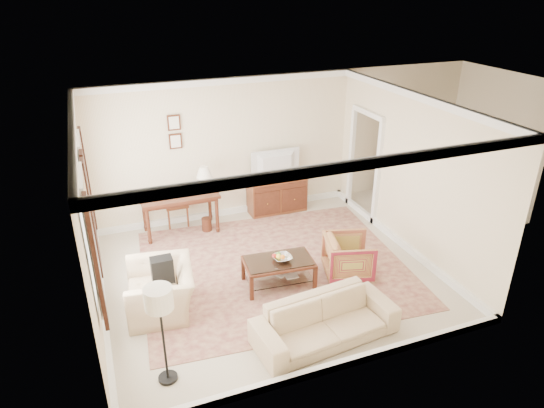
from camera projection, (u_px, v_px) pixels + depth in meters
room_shell at (267, 135)px, 7.34m from camera, size 5.51×5.01×2.91m
annex_bedroom at (440, 192)px, 10.67m from camera, size 3.00×2.70×2.90m
window_front at (91, 241)px, 6.26m from camera, size 0.12×1.56×1.80m
window_rear at (86, 194)px, 7.62m from camera, size 0.12×1.56×1.80m
doorway at (364, 166)px, 10.08m from camera, size 0.10×1.12×2.25m
rug at (274, 267)px, 8.55m from camera, size 4.81×4.22×0.01m
writing_desk at (179, 199)px, 9.45m from camera, size 1.49×0.75×0.82m
desk_chair at (175, 201)px, 9.82m from camera, size 0.51×0.51×1.05m
desk_lamp at (205, 179)px, 9.47m from camera, size 0.32×0.32×0.50m
framed_prints at (175, 132)px, 9.34m from camera, size 0.25×0.04×0.68m
sideboard at (277, 195)px, 10.46m from camera, size 1.24×0.48×0.76m
tv at (277, 156)px, 10.06m from camera, size 1.02×0.58×0.13m
coffee_table at (279, 266)px, 7.92m from camera, size 1.18×0.75×0.48m
fruit_bowl at (282, 257)px, 7.84m from camera, size 0.42×0.42×0.10m
book_a at (274, 275)px, 7.99m from camera, size 0.26×0.17×0.38m
book_b at (284, 275)px, 8.01m from camera, size 0.28×0.06×0.38m
striped_armchair at (349, 255)px, 8.16m from camera, size 0.90×0.94×0.79m
club_armchair at (160, 283)px, 7.24m from camera, size 0.87×1.21×0.98m
backpack at (162, 268)px, 7.16m from camera, size 0.27×0.35×0.40m
sofa at (326, 315)px, 6.70m from camera, size 2.09×0.80×0.80m
floor_lamp at (159, 306)px, 5.68m from camera, size 0.34×0.34×1.39m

